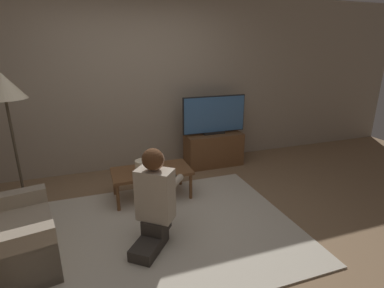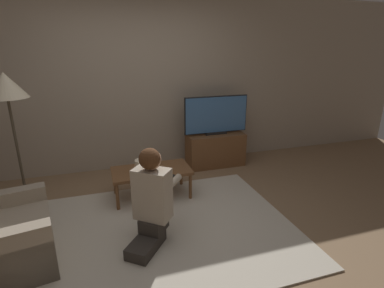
{
  "view_description": "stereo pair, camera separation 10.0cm",
  "coord_description": "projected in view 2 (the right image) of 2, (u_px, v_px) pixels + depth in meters",
  "views": [
    {
      "loc": [
        -0.67,
        -2.63,
        1.86
      ],
      "look_at": [
        0.5,
        0.71,
        0.69
      ],
      "focal_mm": 28.0,
      "sensor_mm": 36.0,
      "label": 1
    },
    {
      "loc": [
        -0.58,
        -2.67,
        1.86
      ],
      "look_at": [
        0.5,
        0.71,
        0.69
      ],
      "focal_mm": 28.0,
      "sensor_mm": 36.0,
      "label": 2
    }
  ],
  "objects": [
    {
      "name": "ground_plane",
      "position": [
        167.0,
        230.0,
        3.16
      ],
      "size": [
        10.0,
        10.0,
        0.0
      ],
      "primitive_type": "plane",
      "color": "#896B4C"
    },
    {
      "name": "wall_back",
      "position": [
        136.0,
        84.0,
        4.5
      ],
      "size": [
        10.0,
        0.06,
        2.6
      ],
      "color": "tan",
      "rests_on": "ground_plane"
    },
    {
      "name": "rug",
      "position": [
        167.0,
        230.0,
        3.16
      ],
      "size": [
        2.64,
        2.12,
        0.02
      ],
      "color": "beige",
      "rests_on": "ground_plane"
    },
    {
      "name": "tv_stand",
      "position": [
        215.0,
        150.0,
        4.81
      ],
      "size": [
        0.91,
        0.37,
        0.52
      ],
      "color": "brown",
      "rests_on": "ground_plane"
    },
    {
      "name": "tv",
      "position": [
        216.0,
        115.0,
        4.64
      ],
      "size": [
        1.03,
        0.08,
        0.6
      ],
      "color": "black",
      "rests_on": "tv_stand"
    },
    {
      "name": "coffee_table",
      "position": [
        151.0,
        172.0,
        3.75
      ],
      "size": [
        0.97,
        0.5,
        0.38
      ],
      "color": "brown",
      "rests_on": "ground_plane"
    },
    {
      "name": "floor_lamp",
      "position": [
        6.0,
        92.0,
        3.21
      ],
      "size": [
        0.44,
        0.44,
        1.59
      ],
      "color": "#4C4233",
      "rests_on": "ground_plane"
    },
    {
      "name": "person_kneeling",
      "position": [
        152.0,
        197.0,
        2.82
      ],
      "size": [
        0.68,
        0.77,
        0.97
      ],
      "rotation": [
        0.0,
        0.0,
        2.47
      ],
      "color": "#332D28",
      "rests_on": "rug"
    },
    {
      "name": "table_lamp",
      "position": [
        142.0,
        165.0,
        3.6
      ],
      "size": [
        0.18,
        0.18,
        0.17
      ],
      "color": "#4C3823",
      "rests_on": "coffee_table"
    }
  ]
}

